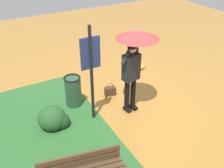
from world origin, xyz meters
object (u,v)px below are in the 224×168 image
at_px(info_sign_post, 91,64).
at_px(trash_bin, 73,92).
at_px(person_with_umbrella, 135,51).
at_px(handbag, 110,91).

height_order(info_sign_post, trash_bin, info_sign_post).
relative_size(info_sign_post, trash_bin, 2.76).
bearing_deg(info_sign_post, person_with_umbrella, -4.62).
relative_size(handbag, trash_bin, 0.44).
height_order(handbag, trash_bin, trash_bin).
xyz_separation_m(handbag, trash_bin, (-1.03, 0.02, 0.29)).
distance_m(person_with_umbrella, handbag, 1.63).
bearing_deg(trash_bin, handbag, -1.13).
height_order(person_with_umbrella, handbag, person_with_umbrella).
xyz_separation_m(person_with_umbrella, handbag, (-0.20, 0.77, -1.42)).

